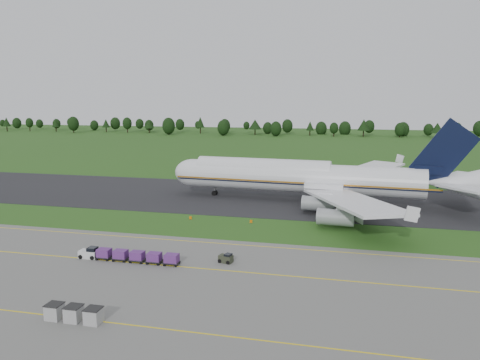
% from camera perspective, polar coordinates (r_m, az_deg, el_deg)
% --- Properties ---
extents(ground, '(600.00, 600.00, 0.00)m').
position_cam_1_polar(ground, '(90.25, -3.73, -5.66)').
color(ground, '#244D17').
rests_on(ground, ground).
extents(apron, '(300.00, 52.00, 0.06)m').
position_cam_1_polar(apron, '(60.38, -13.38, -13.99)').
color(apron, '#61615C').
rests_on(apron, ground).
extents(taxiway, '(300.00, 40.00, 0.08)m').
position_cam_1_polar(taxiway, '(116.55, 0.25, -2.04)').
color(taxiway, black).
rests_on(taxiway, ground).
extents(apron_markings, '(300.00, 30.20, 0.01)m').
position_cam_1_polar(apron_markings, '(66.20, -10.63, -11.66)').
color(apron_markings, yellow).
rests_on(apron_markings, apron).
extents(tree_line, '(526.66, 22.63, 11.90)m').
position_cam_1_polar(tree_line, '(304.89, 12.60, 6.33)').
color(tree_line, black).
rests_on(tree_line, ground).
extents(aircraft, '(71.92, 69.95, 20.19)m').
position_cam_1_polar(aircraft, '(111.63, 8.21, 0.32)').
color(aircraft, silver).
rests_on(aircraft, ground).
extents(baggage_train, '(16.03, 1.70, 1.64)m').
position_cam_1_polar(baggage_train, '(73.11, -13.62, -8.93)').
color(baggage_train, silver).
rests_on(baggage_train, apron).
extents(utility_cart, '(2.26, 1.69, 1.11)m').
position_cam_1_polar(utility_cart, '(70.72, -1.74, -9.59)').
color(utility_cart, '#2D3122').
rests_on(utility_cart, apron).
extents(uld_row, '(6.55, 1.75, 1.73)m').
position_cam_1_polar(uld_row, '(56.42, -19.60, -15.07)').
color(uld_row, '#9D9D9D').
rests_on(uld_row, apron).
extents(edge_markers, '(13.06, 0.30, 0.60)m').
position_cam_1_polar(edge_markers, '(93.87, -2.42, -4.86)').
color(edge_markers, '#DC6406').
rests_on(edge_markers, ground).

